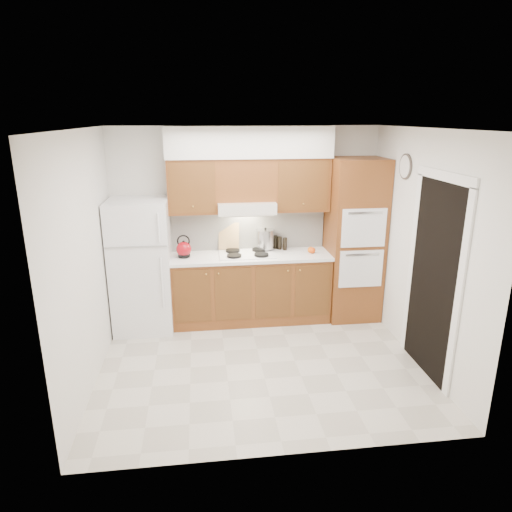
{
  "coord_description": "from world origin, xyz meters",
  "views": [
    {
      "loc": [
        -0.64,
        -4.6,
        2.72
      ],
      "look_at": [
        0.0,
        0.45,
        1.15
      ],
      "focal_mm": 32.0,
      "sensor_mm": 36.0,
      "label": 1
    }
  ],
  "objects_px": {
    "fridge": "(142,266)",
    "oven_cabinet": "(354,240)",
    "stock_pot": "(265,239)",
    "kettle": "(184,249)"
  },
  "relations": [
    {
      "from": "fridge",
      "to": "oven_cabinet",
      "type": "distance_m",
      "value": 2.86
    },
    {
      "from": "fridge",
      "to": "stock_pot",
      "type": "bearing_deg",
      "value": 8.46
    },
    {
      "from": "fridge",
      "to": "oven_cabinet",
      "type": "height_order",
      "value": "oven_cabinet"
    },
    {
      "from": "stock_pot",
      "to": "fridge",
      "type": "bearing_deg",
      "value": -171.54
    },
    {
      "from": "fridge",
      "to": "stock_pot",
      "type": "height_order",
      "value": "fridge"
    },
    {
      "from": "fridge",
      "to": "kettle",
      "type": "relative_size",
      "value": 8.62
    },
    {
      "from": "fridge",
      "to": "oven_cabinet",
      "type": "bearing_deg",
      "value": 0.7
    },
    {
      "from": "oven_cabinet",
      "to": "kettle",
      "type": "xyz_separation_m",
      "value": [
        -2.3,
        0.02,
        -0.05
      ]
    },
    {
      "from": "fridge",
      "to": "kettle",
      "type": "height_order",
      "value": "fridge"
    },
    {
      "from": "kettle",
      "to": "stock_pot",
      "type": "relative_size",
      "value": 0.79
    }
  ]
}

